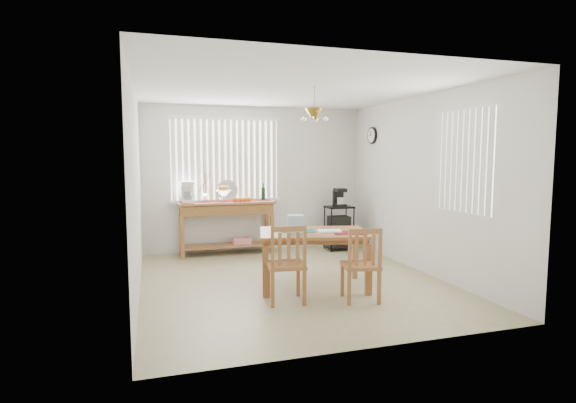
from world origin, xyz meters
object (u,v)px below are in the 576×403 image
object	(u,v)px
cart_items	(339,198)
chair_right	(361,265)
wire_cart	(339,224)
chair_left	(286,265)
sideboard	(227,215)
dining_table	(314,238)

from	to	relation	value
cart_items	chair_right	bearing A→B (deg)	-108.16
wire_cart	chair_left	bearing A→B (deg)	-124.52
chair_left	chair_right	world-z (taller)	chair_left
sideboard	wire_cart	bearing A→B (deg)	-6.59
wire_cart	chair_left	size ratio (longest dim) A/B	0.86
wire_cart	cart_items	size ratio (longest dim) A/B	2.43
sideboard	chair_left	xyz separation A→B (m)	(0.23, -2.82, -0.24)
cart_items	chair_right	distance (m)	3.00
sideboard	cart_items	bearing A→B (deg)	-6.35
wire_cart	dining_table	bearing A→B (deg)	-121.16
wire_cart	chair_right	distance (m)	2.94
chair_left	chair_right	distance (m)	0.89
cart_items	dining_table	distance (m)	2.46
sideboard	wire_cart	xyz separation A→B (m)	(2.02, -0.23, -0.21)
dining_table	chair_left	world-z (taller)	chair_left
cart_items	chair_right	world-z (taller)	cart_items
sideboard	chair_left	world-z (taller)	chair_left
wire_cart	chair_right	xyz separation A→B (m)	(-0.92, -2.80, -0.04)
cart_items	dining_table	xyz separation A→B (m)	(-1.26, -2.09, -0.30)
chair_left	chair_right	size ratio (longest dim) A/B	1.04
dining_table	chair_left	distance (m)	0.75
sideboard	dining_table	distance (m)	2.44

